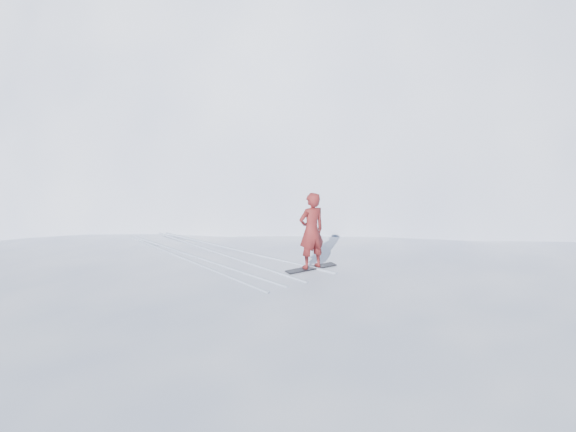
% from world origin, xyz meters
% --- Properties ---
extents(ground, '(400.00, 400.00, 0.00)m').
position_xyz_m(ground, '(0.00, 0.00, 0.00)').
color(ground, white).
rests_on(ground, ground).
extents(near_ridge, '(36.00, 28.00, 4.80)m').
position_xyz_m(near_ridge, '(1.00, 3.00, 0.00)').
color(near_ridge, white).
rests_on(near_ridge, ground).
extents(summit_peak, '(60.00, 56.00, 56.00)m').
position_xyz_m(summit_peak, '(22.00, 26.00, 0.00)').
color(summit_peak, white).
rests_on(summit_peak, ground).
extents(peak_shoulder, '(28.00, 24.00, 18.00)m').
position_xyz_m(peak_shoulder, '(10.00, 20.00, 0.00)').
color(peak_shoulder, white).
rests_on(peak_shoulder, ground).
extents(wind_bumps, '(16.00, 14.40, 1.00)m').
position_xyz_m(wind_bumps, '(-0.56, 2.12, 0.00)').
color(wind_bumps, white).
rests_on(wind_bumps, ground).
extents(snowboard, '(1.34, 0.35, 0.02)m').
position_xyz_m(snowboard, '(1.17, 2.48, 2.41)').
color(snowboard, black).
rests_on(snowboard, near_ridge).
extents(snowboarder, '(0.70, 0.49, 1.83)m').
position_xyz_m(snowboarder, '(1.17, 2.48, 3.34)').
color(snowboarder, maroon).
rests_on(snowboarder, snowboard).
extents(board_tracks, '(3.07, 5.92, 0.04)m').
position_xyz_m(board_tracks, '(-0.35, 4.68, 2.42)').
color(board_tracks, silver).
rests_on(board_tracks, ground).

